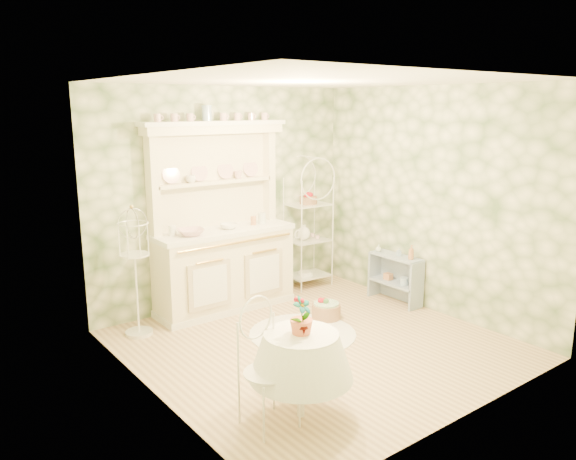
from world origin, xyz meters
TOP-DOWN VIEW (x-y plane):
  - floor at (0.00, 0.00)m, footprint 3.60×3.60m
  - ceiling at (0.00, 0.00)m, footprint 3.60×3.60m
  - wall_left at (-1.80, 0.00)m, footprint 3.60×3.60m
  - wall_right at (1.80, 0.00)m, footprint 3.60×3.60m
  - wall_back at (0.00, 1.80)m, footprint 3.60×3.60m
  - wall_front at (0.00, -1.80)m, footprint 3.60×3.60m
  - kitchen_dresser at (-0.20, 1.52)m, footprint 1.87×0.61m
  - bakers_rack at (1.19, 1.61)m, footprint 0.56×0.42m
  - side_shelf at (1.65, 0.40)m, footprint 0.29×0.71m
  - round_table at (-1.01, -0.99)m, footprint 0.66×0.66m
  - cafe_chair at (-1.29, -0.95)m, footprint 0.42×0.42m
  - birdcage_stand at (-1.38, 1.39)m, footprint 0.34×0.34m
  - floor_basket at (0.56, 0.49)m, footprint 0.35×0.35m
  - lace_rug at (0.06, 0.31)m, footprint 1.32×1.32m
  - bowl_floral at (-0.68, 1.45)m, footprint 0.38×0.38m
  - bowl_white at (-0.15, 1.49)m, footprint 0.25×0.25m
  - cup_left at (-0.53, 1.68)m, footprint 0.15×0.15m
  - cup_right at (0.12, 1.68)m, footprint 0.11×0.11m
  - potted_geranium at (-1.03, -1.03)m, footprint 0.18×0.13m
  - bottle_amber at (1.65, 0.16)m, footprint 0.07×0.07m
  - bottle_blue at (1.66, 0.37)m, footprint 0.06×0.06m
  - bottle_glass at (1.61, 0.67)m, footprint 0.09×0.09m

SIDE VIEW (x-z plane):
  - floor at x=0.00m, z-range 0.00..0.00m
  - lace_rug at x=0.06m, z-range 0.00..0.01m
  - floor_basket at x=0.56m, z-range 0.00..0.19m
  - side_shelf at x=1.65m, z-range 0.00..0.60m
  - round_table at x=-1.01m, z-range 0.00..0.69m
  - cafe_chair at x=-1.29m, z-range 0.00..0.79m
  - bottle_glass at x=1.61m, z-range 0.60..0.70m
  - bottle_blue at x=1.66m, z-range 0.60..0.70m
  - bottle_amber at x=1.65m, z-range 0.59..0.77m
  - birdcage_stand at x=-1.38m, z-range 0.00..1.45m
  - potted_geranium at x=-1.03m, z-range 0.69..1.01m
  - bakers_rack at x=1.19m, z-range 0.00..1.72m
  - bowl_floral at x=-0.68m, z-range 0.98..1.05m
  - bowl_white at x=-0.15m, z-range 0.98..1.05m
  - kitchen_dresser at x=-0.20m, z-range 0.00..2.29m
  - wall_left at x=-1.80m, z-range 1.35..1.35m
  - wall_right at x=1.80m, z-range 1.35..1.35m
  - wall_back at x=0.00m, z-range 1.35..1.35m
  - wall_front at x=0.00m, z-range 1.35..1.35m
  - cup_left at x=-0.53m, z-range 1.56..1.66m
  - cup_right at x=0.12m, z-range 1.56..1.66m
  - ceiling at x=0.00m, z-range 2.70..2.70m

